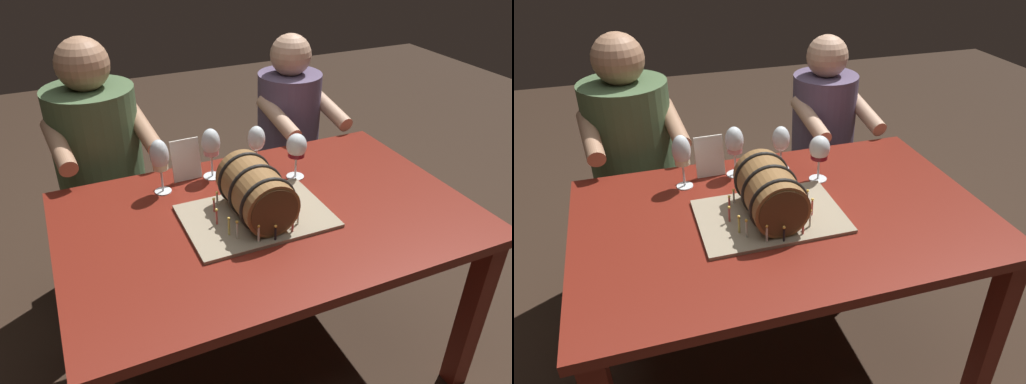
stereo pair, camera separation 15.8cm
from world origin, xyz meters
The scene contains 10 objects.
ground_plane centered at (0.00, 0.00, 0.00)m, with size 8.00×8.00×0.00m, color #332319.
dining_table centered at (0.00, 0.00, 0.62)m, with size 1.39×0.90×0.72m.
barrel_cake centered at (-0.05, -0.01, 0.81)m, with size 0.48×0.34×0.20m.
wine_glass_rose centered at (-0.09, 0.32, 0.86)m, with size 0.07×0.07×0.20m.
wine_glass_white centered at (-0.29, 0.29, 0.86)m, with size 0.07×0.07×0.21m.
wine_glass_red centered at (0.20, 0.19, 0.85)m, with size 0.08×0.08×0.18m.
wine_glass_empty centered at (0.09, 0.31, 0.85)m, with size 0.07×0.07×0.18m.
menu_card centered at (-0.18, 0.35, 0.80)m, with size 0.11×0.01×0.16m, color silver.
person_seated_left centered at (-0.46, 0.73, 0.57)m, with size 0.44×0.51×1.20m.
person_seated_right centered at (0.46, 0.73, 0.50)m, with size 0.36×0.46×1.13m.
Camera 1 is at (-0.60, -1.25, 1.63)m, focal length 34.20 mm.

